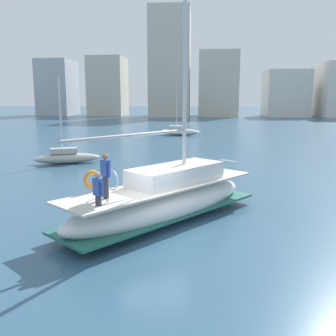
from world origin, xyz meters
TOP-DOWN VIEW (x-y plane):
  - ground_plane at (0.00, 0.00)m, footprint 400.00×400.00m
  - main_sailboat at (0.29, 1.35)m, footprint 7.96×8.93m
  - moored_sloop_far at (-0.87, 36.57)m, footprint 5.53×2.01m
  - moored_catamaran at (-8.29, 14.21)m, footprint 4.92×2.85m
  - waterfront_buildings at (1.40, 89.08)m, footprint 85.06×17.47m

SIDE VIEW (x-z plane):
  - ground_plane at x=0.00m, z-range 0.00..0.00m
  - moored_catamaran at x=-8.29m, z-range -2.70..3.74m
  - moored_sloop_far at x=-0.87m, z-range -2.92..4.04m
  - main_sailboat at x=0.29m, z-range -5.49..7.31m
  - waterfront_buildings at x=1.40m, z-range -4.26..22.47m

